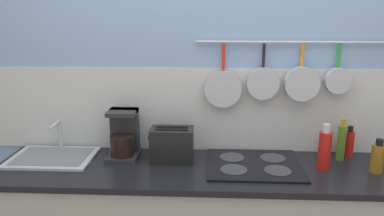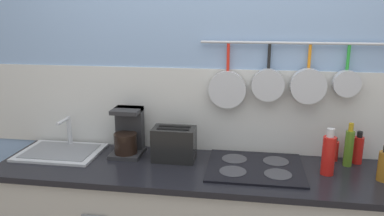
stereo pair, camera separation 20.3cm
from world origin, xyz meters
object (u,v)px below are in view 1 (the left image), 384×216
Objects in this scene: bottle_dish_soap at (325,149)px; bottle_hot_sauce at (341,142)px; coffee_maker at (124,137)px; bottle_olive_oil at (378,158)px; bottle_cooking_wine at (349,143)px; bottle_sesame_oil at (326,145)px; toaster at (172,145)px.

bottle_dish_soap is 1.02× the size of bottle_hot_sauce.
coffee_maker reaches higher than bottle_olive_oil.
bottle_cooking_wine is at bearing 108.83° from bottle_olive_oil.
coffee_maker is 1.14× the size of bottle_hot_sauce.
coffee_maker is 1.17m from bottle_dish_soap.
bottle_hot_sauce is at bearing -142.70° from bottle_cooking_wine.
bottle_sesame_oil is 0.11m from bottle_hot_sauce.
toaster is 1.38× the size of bottle_cooking_wine.
toaster is at bearing -176.13° from bottle_hot_sauce.
bottle_hot_sauce is at bearing 129.16° from bottle_olive_oil.
bottle_dish_soap is 0.28m from bottle_olive_oil.
bottle_olive_oil is at bearing -71.17° from bottle_cooking_wine.
bottle_hot_sauce reaches higher than bottle_sesame_oil.
toaster is 0.86m from bottle_dish_soap.
coffee_maker is at bearing -176.28° from bottle_sesame_oil.
bottle_hot_sauce is 1.32× the size of bottle_cooking_wine.
bottle_sesame_oil is 0.13m from bottle_cooking_wine.
coffee_maker is 1.11× the size of bottle_dish_soap.
coffee_maker is 0.31m from toaster.
coffee_maker is 1.36m from bottle_cooking_wine.
coffee_maker reaches higher than bottle_cooking_wine.
bottle_dish_soap is at bearing 172.53° from bottle_olive_oil.
coffee_maker is at bearing 169.04° from toaster.
bottle_hot_sauce is 1.33× the size of bottle_olive_oil.
toaster reaches higher than bottle_cooking_wine.
bottle_hot_sauce is (0.06, -0.07, 0.05)m from bottle_sesame_oil.
coffee_maker is 1.24m from bottle_sesame_oil.
bottle_sesame_oil is (1.23, 0.08, -0.06)m from coffee_maker.
bottle_dish_soap reaches higher than bottle_hot_sauce.
bottle_hot_sauce is at bearing 0.41° from coffee_maker.
bottle_dish_soap is at bearing -137.31° from bottle_cooking_wine.
bottle_hot_sauce is (1.00, 0.07, 0.01)m from toaster.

